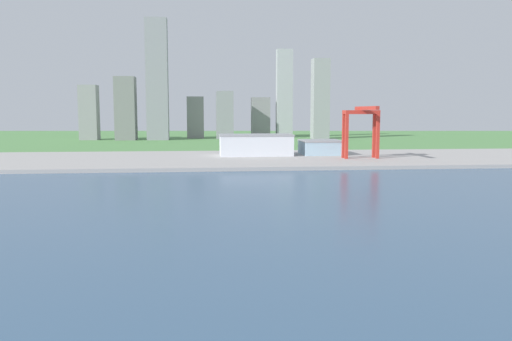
% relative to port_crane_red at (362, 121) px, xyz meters
% --- Properties ---
extents(ground_plane, '(2400.00, 2400.00, 0.00)m').
position_rel_port_crane_red_xyz_m(ground_plane, '(-112.14, -172.95, -30.15)').
color(ground_plane, '#548B4B').
extents(water_bay, '(840.00, 360.00, 0.15)m').
position_rel_port_crane_red_xyz_m(water_bay, '(-112.14, -232.95, -30.07)').
color(water_bay, '#385675').
rests_on(water_bay, ground).
extents(industrial_pier, '(840.00, 140.00, 2.50)m').
position_rel_port_crane_red_xyz_m(industrial_pier, '(-112.14, 17.05, -28.90)').
color(industrial_pier, '#A39E9B').
rests_on(industrial_pier, ground).
extents(port_crane_red, '(25.59, 47.91, 37.79)m').
position_rel_port_crane_red_xyz_m(port_crane_red, '(0.00, 0.00, 0.00)').
color(port_crane_red, '#B72D23').
rests_on(port_crane_red, industrial_pier).
extents(warehouse_main, '(56.96, 29.10, 16.52)m').
position_rel_port_crane_red_xyz_m(warehouse_main, '(-73.91, 35.41, -19.37)').
color(warehouse_main, silver).
rests_on(warehouse_main, industrial_pier).
extents(warehouse_annex, '(31.38, 33.79, 11.50)m').
position_rel_port_crane_red_xyz_m(warehouse_annex, '(-21.04, 40.49, -21.88)').
color(warehouse_annex, '#99BCD1').
rests_on(warehouse_annex, industrial_pier).
extents(distant_skyline, '(328.28, 75.56, 155.22)m').
position_rel_port_crane_red_xyz_m(distant_skyline, '(-114.99, 336.85, 20.16)').
color(distant_skyline, gray).
rests_on(distant_skyline, ground).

